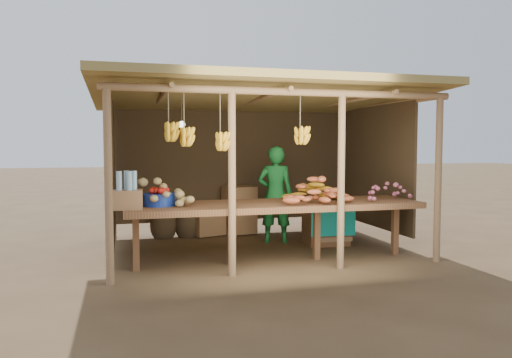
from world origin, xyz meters
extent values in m
plane|color=brown|center=(0.00, 0.00, 0.00)|extent=(60.00, 60.00, 0.00)
cylinder|color=#916D4B|center=(-2.10, -1.50, 1.10)|extent=(0.09, 0.09, 2.20)
cylinder|color=#916D4B|center=(2.10, -1.50, 1.10)|extent=(0.09, 0.09, 2.20)
cylinder|color=#916D4B|center=(-2.10, 1.50, 1.10)|extent=(0.09, 0.09, 2.20)
cylinder|color=#916D4B|center=(2.10, 1.50, 1.10)|extent=(0.09, 0.09, 2.20)
cylinder|color=#916D4B|center=(-0.70, -1.50, 1.10)|extent=(0.09, 0.09, 2.20)
cylinder|color=#916D4B|center=(0.70, -1.50, 1.10)|extent=(0.09, 0.09, 2.20)
cylinder|color=#916D4B|center=(0.00, -1.50, 2.20)|extent=(4.40, 0.09, 0.09)
cylinder|color=#916D4B|center=(0.00, 1.50, 2.20)|extent=(4.40, 0.09, 0.09)
cube|color=#9F874A|center=(0.00, 0.00, 2.29)|extent=(4.70, 3.50, 0.28)
cube|color=#453420|center=(0.00, 1.48, 1.21)|extent=(4.20, 0.04, 1.98)
cube|color=#453420|center=(-2.08, 0.20, 1.21)|extent=(0.04, 2.40, 1.98)
cube|color=#453420|center=(2.08, 0.20, 1.21)|extent=(0.04, 2.40, 1.98)
cube|color=brown|center=(0.00, -0.95, 0.76)|extent=(3.90, 1.05, 0.08)
cube|color=brown|center=(-1.80, -0.95, 0.36)|extent=(0.08, 0.08, 0.72)
cube|color=brown|center=(-0.60, -0.95, 0.36)|extent=(0.08, 0.08, 0.72)
cube|color=brown|center=(0.60, -0.95, 0.36)|extent=(0.08, 0.08, 0.72)
cube|color=brown|center=(1.80, -0.95, 0.36)|extent=(0.08, 0.08, 0.72)
cylinder|color=navy|center=(-1.51, -0.88, 0.88)|extent=(0.44, 0.44, 0.15)
cube|color=#966943|center=(-1.90, -1.15, 0.91)|extent=(0.38, 0.30, 0.23)
imported|color=#19732E|center=(0.41, 0.34, 0.77)|extent=(0.65, 0.53, 1.54)
cube|color=brown|center=(1.14, 0.00, 0.29)|extent=(0.67, 0.58, 0.58)
cube|color=#0D9588|center=(1.14, 0.00, 0.61)|extent=(0.74, 0.65, 0.06)
cube|color=#966943|center=(0.02, 1.20, 0.23)|extent=(0.60, 0.53, 0.41)
cube|color=#966943|center=(0.02, 1.20, 0.64)|extent=(0.60, 0.53, 0.41)
cube|color=#966943|center=(-0.54, 1.20, 0.23)|extent=(0.60, 0.53, 0.41)
ellipsoid|color=#453420|center=(-1.29, 1.20, 0.26)|extent=(0.45, 0.45, 0.61)
ellipsoid|color=#453420|center=(-0.88, 1.20, 0.26)|extent=(0.45, 0.45, 0.61)
camera|label=1|loc=(-1.96, -7.23, 1.56)|focal=35.00mm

